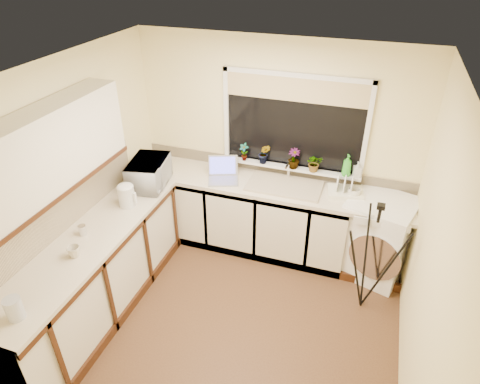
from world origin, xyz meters
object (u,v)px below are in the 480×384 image
steel_jar (82,230)px  cup_left (74,252)px  laptop (223,174)px  plant_c (294,159)px  plant_d (314,163)px  cup_back (354,193)px  kettle (126,196)px  tripod (370,259)px  soap_bottle_green (347,165)px  dish_rack (345,192)px  microwave (149,173)px  soap_bottle_clear (357,169)px  plant_b (264,154)px  plant_a (244,152)px  washing_machine (377,237)px  glass_jug (14,309)px

steel_jar → cup_left: size_ratio=0.90×
laptop → plant_c: (0.76, 0.24, 0.20)m
plant_d → steel_jar: bearing=-138.5°
plant_c → cup_back: (0.71, -0.18, -0.21)m
kettle → tripod: 2.51m
plant_c → plant_d: 0.23m
tripod → soap_bottle_green: size_ratio=5.01×
plant_c → cup_back: 0.76m
dish_rack → microwave: size_ratio=0.68×
laptop → plant_c: plant_c is taller
microwave → soap_bottle_clear: bearing=-84.0°
microwave → plant_c: size_ratio=2.37×
kettle → soap_bottle_clear: (2.19, 1.10, 0.13)m
dish_rack → cup_back: size_ratio=2.67×
tripod → plant_b: bearing=163.5°
plant_a → plant_d: bearing=-0.1°
soap_bottle_clear → cup_back: (0.01, -0.20, -0.18)m
plant_a → soap_bottle_green: (1.17, 0.01, 0.02)m
washing_machine → soap_bottle_clear: soap_bottle_clear is taller
plant_d → soap_bottle_clear: (0.46, 0.03, -0.01)m
glass_jug → cup_left: glass_jug is taller
tripod → soap_bottle_green: (-0.38, 0.81, 0.55)m
laptop → dish_rack: laptop is taller
soap_bottle_green → soap_bottle_clear: soap_bottle_green is taller
glass_jug → soap_bottle_clear: 3.44m
glass_jug → dish_rack: bearing=50.3°
washing_machine → cup_back: size_ratio=6.71×
microwave → cup_back: size_ratio=3.93×
soap_bottle_green → plant_a: bearing=-179.5°
kettle → soap_bottle_green: soap_bottle_green is taller
glass_jug → plant_a: bearing=71.6°
plant_a → plant_d: size_ratio=1.06×
laptop → plant_a: plant_a is taller
microwave → soap_bottle_green: 2.16m
plant_a → cup_back: 1.32m
plant_b → soap_bottle_clear: bearing=1.2°
soap_bottle_green → plant_d: bearing=-178.1°
laptop → soap_bottle_clear: 1.48m
kettle → microwave: microwave is taller
dish_rack → plant_a: plant_a is taller
microwave → glass_jug: bearing=169.7°
plant_a → cup_left: plant_a is taller
soap_bottle_clear → dish_rack: bearing=-115.5°
washing_machine → laptop: (-1.78, -0.03, 0.50)m
laptop → microwave: 0.83m
cup_back → soap_bottle_clear: bearing=93.0°
kettle → steel_jar: size_ratio=2.25×
washing_machine → cup_back: cup_back is taller
washing_machine → soap_bottle_clear: 0.78m
kettle → dish_rack: (2.11, 0.93, -0.08)m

